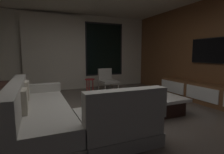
{
  "coord_description": "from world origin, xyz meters",
  "views": [
    {
      "loc": [
        -1.21,
        -3.05,
        1.25
      ],
      "look_at": [
        0.38,
        0.68,
        0.74
      ],
      "focal_mm": 28.82,
      "sensor_mm": 36.0,
      "label": 1
    }
  ],
  "objects_px": {
    "media_console": "(209,95)",
    "mounted_tv": "(210,51)",
    "accent_chair_near_window": "(107,79)",
    "side_stool": "(90,82)",
    "coffee_table": "(151,103)",
    "sectional_couch": "(58,115)",
    "book_stack_on_coffee_table": "(150,94)"
  },
  "relations": [
    {
      "from": "coffee_table",
      "to": "mounted_tv",
      "type": "bearing_deg",
      "value": 3.59
    },
    {
      "from": "media_console",
      "to": "mounted_tv",
      "type": "distance_m",
      "value": 1.13
    },
    {
      "from": "side_stool",
      "to": "accent_chair_near_window",
      "type": "bearing_deg",
      "value": -8.47
    },
    {
      "from": "accent_chair_near_window",
      "to": "mounted_tv",
      "type": "bearing_deg",
      "value": -48.35
    },
    {
      "from": "book_stack_on_coffee_table",
      "to": "accent_chair_near_window",
      "type": "distance_m",
      "value": 2.3
    },
    {
      "from": "media_console",
      "to": "accent_chair_near_window",
      "type": "bearing_deg",
      "value": 126.58
    },
    {
      "from": "coffee_table",
      "to": "book_stack_on_coffee_table",
      "type": "height_order",
      "value": "book_stack_on_coffee_table"
    },
    {
      "from": "accent_chair_near_window",
      "to": "sectional_couch",
      "type": "bearing_deg",
      "value": -125.37
    },
    {
      "from": "sectional_couch",
      "to": "media_console",
      "type": "height_order",
      "value": "sectional_couch"
    },
    {
      "from": "accent_chair_near_window",
      "to": "mounted_tv",
      "type": "relative_size",
      "value": 0.7
    },
    {
      "from": "sectional_couch",
      "to": "coffee_table",
      "type": "bearing_deg",
      "value": 8.92
    },
    {
      "from": "book_stack_on_coffee_table",
      "to": "mounted_tv",
      "type": "height_order",
      "value": "mounted_tv"
    },
    {
      "from": "side_stool",
      "to": "media_console",
      "type": "height_order",
      "value": "media_console"
    },
    {
      "from": "side_stool",
      "to": "mounted_tv",
      "type": "xyz_separation_m",
      "value": [
        2.55,
        -2.31,
        0.98
      ]
    },
    {
      "from": "sectional_couch",
      "to": "book_stack_on_coffee_table",
      "type": "distance_m",
      "value": 2.04
    },
    {
      "from": "coffee_table",
      "to": "mounted_tv",
      "type": "height_order",
      "value": "mounted_tv"
    },
    {
      "from": "media_console",
      "to": "mounted_tv",
      "type": "bearing_deg",
      "value": 47.57
    },
    {
      "from": "sectional_couch",
      "to": "book_stack_on_coffee_table",
      "type": "height_order",
      "value": "sectional_couch"
    },
    {
      "from": "sectional_couch",
      "to": "media_console",
      "type": "bearing_deg",
      "value": 3.61
    },
    {
      "from": "media_console",
      "to": "coffee_table",
      "type": "bearing_deg",
      "value": 177.25
    },
    {
      "from": "mounted_tv",
      "to": "sectional_couch",
      "type": "bearing_deg",
      "value": -173.64
    },
    {
      "from": "sectional_couch",
      "to": "mounted_tv",
      "type": "bearing_deg",
      "value": 6.36
    },
    {
      "from": "accent_chair_near_window",
      "to": "media_console",
      "type": "relative_size",
      "value": 0.25
    },
    {
      "from": "accent_chair_near_window",
      "to": "book_stack_on_coffee_table",
      "type": "bearing_deg",
      "value": -87.05
    },
    {
      "from": "sectional_couch",
      "to": "side_stool",
      "type": "relative_size",
      "value": 5.43
    },
    {
      "from": "sectional_couch",
      "to": "coffee_table",
      "type": "relative_size",
      "value": 2.16
    },
    {
      "from": "media_console",
      "to": "mounted_tv",
      "type": "relative_size",
      "value": 2.77
    },
    {
      "from": "coffee_table",
      "to": "media_console",
      "type": "bearing_deg",
      "value": -2.75
    },
    {
      "from": "mounted_tv",
      "to": "coffee_table",
      "type": "bearing_deg",
      "value": -176.41
    },
    {
      "from": "coffee_table",
      "to": "mounted_tv",
      "type": "relative_size",
      "value": 1.04
    },
    {
      "from": "coffee_table",
      "to": "accent_chair_near_window",
      "type": "distance_m",
      "value": 2.36
    },
    {
      "from": "accent_chair_near_window",
      "to": "media_console",
      "type": "bearing_deg",
      "value": -53.42
    }
  ]
}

